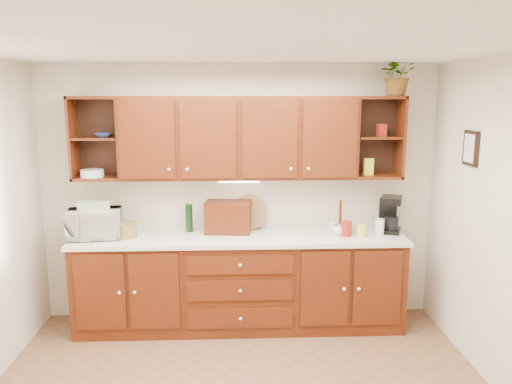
{
  "coord_description": "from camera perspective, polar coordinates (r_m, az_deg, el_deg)",
  "views": [
    {
      "loc": [
        -0.03,
        -3.28,
        2.29
      ],
      "look_at": [
        0.15,
        1.15,
        1.43
      ],
      "focal_mm": 35.0,
      "sensor_mm": 36.0,
      "label": 1
    }
  ],
  "objects": [
    {
      "name": "ceiling",
      "position": [
        3.29,
        -1.85,
        16.32
      ],
      "size": [
        4.0,
        4.0,
        0.0
      ],
      "primitive_type": "plane",
      "rotation": [
        3.14,
        0.0,
        0.0
      ],
      "color": "white",
      "rests_on": "back_wall"
    },
    {
      "name": "back_wall",
      "position": [
        5.12,
        -1.94,
        -0.22
      ],
      "size": [
        4.0,
        0.0,
        4.0
      ],
      "primitive_type": "plane",
      "rotation": [
        1.57,
        0.0,
        0.0
      ],
      "color": "beige",
      "rests_on": "floor"
    },
    {
      "name": "base_cabinets",
      "position": [
        5.07,
        -1.85,
        -10.34
      ],
      "size": [
        3.2,
        0.6,
        0.9
      ],
      "primitive_type": "cube",
      "color": "#3C1406",
      "rests_on": "floor"
    },
    {
      "name": "countertop",
      "position": [
        4.91,
        -1.89,
        -5.27
      ],
      "size": [
        3.24,
        0.64,
        0.04
      ],
      "primitive_type": "cube",
      "color": "silver",
      "rests_on": "base_cabinets"
    },
    {
      "name": "upper_cabinets",
      "position": [
        4.88,
        -1.86,
        6.26
      ],
      "size": [
        3.2,
        0.33,
        0.8
      ],
      "color": "#3C1406",
      "rests_on": "back_wall"
    },
    {
      "name": "undercabinet_light",
      "position": [
        4.88,
        -1.94,
        1.25
      ],
      "size": [
        0.4,
        0.05,
        0.02
      ],
      "primitive_type": "cube",
      "color": "white",
      "rests_on": "upper_cabinets"
    },
    {
      "name": "framed_picture",
      "position": [
        4.66,
        23.34,
        4.61
      ],
      "size": [
        0.03,
        0.24,
        0.3
      ],
      "primitive_type": "cube",
      "color": "black",
      "rests_on": "right_wall"
    },
    {
      "name": "wicker_basket",
      "position": [
        5.02,
        -14.67,
        -4.21
      ],
      "size": [
        0.24,
        0.24,
        0.14
      ],
      "primitive_type": "cylinder",
      "rotation": [
        0.0,
        0.0,
        -0.1
      ],
      "color": "olive",
      "rests_on": "countertop"
    },
    {
      "name": "microwave",
      "position": [
        5.06,
        -17.99,
        -3.48
      ],
      "size": [
        0.54,
        0.41,
        0.28
      ],
      "primitive_type": "imported",
      "rotation": [
        0.0,
        0.0,
        0.15
      ],
      "color": "beige",
      "rests_on": "countertop"
    },
    {
      "name": "towel_stack",
      "position": [
        5.02,
        -18.11,
        -1.46
      ],
      "size": [
        0.34,
        0.29,
        0.09
      ],
      "primitive_type": "cube",
      "rotation": [
        0.0,
        0.0,
        0.3
      ],
      "color": "#DDE16A",
      "rests_on": "microwave"
    },
    {
      "name": "wine_bottle",
      "position": [
        5.07,
        -7.65,
        -2.96
      ],
      "size": [
        0.09,
        0.09,
        0.28
      ],
      "primitive_type": "cylinder",
      "rotation": [
        0.0,
        0.0,
        0.25
      ],
      "color": "black",
      "rests_on": "countertop"
    },
    {
      "name": "woven_tray",
      "position": [
        5.15,
        -0.82,
        -4.17
      ],
      "size": [
        0.37,
        0.17,
        0.36
      ],
      "primitive_type": "cylinder",
      "rotation": [
        1.36,
        0.0,
        -0.21
      ],
      "color": "olive",
      "rests_on": "countertop"
    },
    {
      "name": "bread_box",
      "position": [
        5.01,
        -3.19,
        -2.87
      ],
      "size": [
        0.47,
        0.32,
        0.31
      ],
      "primitive_type": "cube",
      "rotation": [
        0.0,
        0.0,
        -0.1
      ],
      "color": "#3C1406",
      "rests_on": "countertop"
    },
    {
      "name": "mug_tree",
      "position": [
        5.08,
        9.56,
        -4.04
      ],
      "size": [
        0.28,
        0.29,
        0.33
      ],
      "rotation": [
        0.0,
        0.0,
        0.16
      ],
      "color": "#3C1406",
      "rests_on": "countertop"
    },
    {
      "name": "canister_red",
      "position": [
        4.97,
        10.27,
        -4.13
      ],
      "size": [
        0.15,
        0.15,
        0.15
      ],
      "primitive_type": "cylinder",
      "rotation": [
        0.0,
        0.0,
        -0.42
      ],
      "color": "maroon",
      "rests_on": "countertop"
    },
    {
      "name": "canister_white",
      "position": [
        5.06,
        13.95,
        -3.91
      ],
      "size": [
        0.11,
        0.11,
        0.16
      ],
      "primitive_type": "cylinder",
      "rotation": [
        0.0,
        0.0,
        -0.4
      ],
      "color": "white",
      "rests_on": "countertop"
    },
    {
      "name": "canister_yellow",
      "position": [
        4.97,
        11.96,
        -4.38
      ],
      "size": [
        0.11,
        0.11,
        0.12
      ],
      "primitive_type": "cylinder",
      "rotation": [
        0.0,
        0.0,
        0.41
      ],
      "color": "yellow",
      "rests_on": "countertop"
    },
    {
      "name": "coffee_maker",
      "position": [
        5.2,
        15.09,
        -2.51
      ],
      "size": [
        0.27,
        0.31,
        0.36
      ],
      "rotation": [
        0.0,
        0.0,
        -0.39
      ],
      "color": "black",
      "rests_on": "countertop"
    },
    {
      "name": "bowl_stack",
      "position": [
        5.03,
        -17.04,
        6.23
      ],
      "size": [
        0.16,
        0.16,
        0.04
      ],
      "primitive_type": "imported",
      "rotation": [
        0.0,
        0.0,
        -0.0
      ],
      "color": "navy",
      "rests_on": "upper_cabinets"
    },
    {
      "name": "plate_stack",
      "position": [
        5.08,
        -18.22,
        2.05
      ],
      "size": [
        0.29,
        0.29,
        0.07
      ],
      "primitive_type": "cylinder",
      "rotation": [
        0.0,
        0.0,
        -0.39
      ],
      "color": "white",
      "rests_on": "upper_cabinets"
    },
    {
      "name": "pantry_box_yellow",
      "position": [
        5.07,
        12.71,
        2.86
      ],
      "size": [
        0.09,
        0.07,
        0.16
      ],
      "primitive_type": "cube",
      "rotation": [
        0.0,
        0.0,
        -0.03
      ],
      "color": "yellow",
      "rests_on": "upper_cabinets"
    },
    {
      "name": "pantry_box_red",
      "position": [
        5.07,
        14.16,
        6.88
      ],
      "size": [
        0.09,
        0.09,
        0.12
      ],
      "primitive_type": "cube",
      "rotation": [
        0.0,
        0.0,
        0.22
      ],
      "color": "maroon",
      "rests_on": "upper_cabinets"
    },
    {
      "name": "potted_plant",
      "position": [
        5.07,
        15.88,
        12.77
      ],
      "size": [
        0.45,
        0.42,
        0.4
      ],
      "primitive_type": "imported",
      "rotation": [
        0.0,
        0.0,
        0.4
      ],
      "color": "#999999",
      "rests_on": "upper_cabinets"
    }
  ]
}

